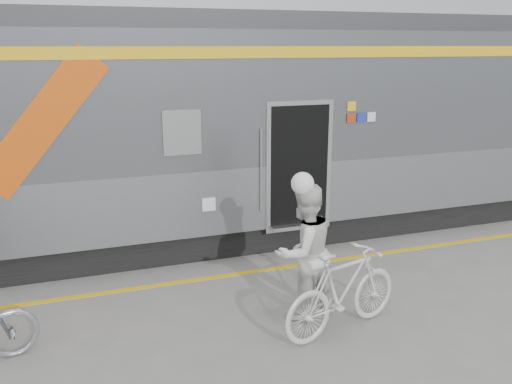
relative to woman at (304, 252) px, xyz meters
name	(u,v)px	position (x,y,z in m)	size (l,w,h in m)	color
ground	(254,347)	(-0.89, -0.55, -0.92)	(90.00, 90.00, 0.00)	slate
train	(154,132)	(-1.32, 3.64, 1.13)	(24.00, 3.17, 4.10)	black
safety_strip	(209,278)	(-0.89, 1.60, -0.92)	(24.00, 0.12, 0.01)	gold
woman	(304,252)	(0.00, 0.00, 0.00)	(0.90, 0.70, 1.84)	silver
bicycle_right	(343,291)	(0.30, -0.55, -0.36)	(0.53, 1.86, 1.12)	silver
helmet_woman	(306,173)	(0.00, 0.00, 1.07)	(0.29, 0.29, 0.29)	white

